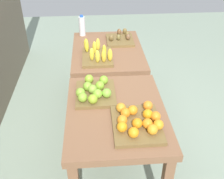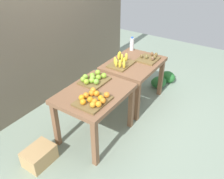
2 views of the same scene
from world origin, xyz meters
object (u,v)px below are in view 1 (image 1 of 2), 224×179
(display_table_right, at_px, (108,58))
(apple_bin, at_px, (94,91))
(display_table_left, at_px, (116,121))
(orange_bin, at_px, (138,121))
(kiwi_bin, at_px, (120,39))
(watermelon_pile, at_px, (121,64))
(banana_crate, at_px, (97,54))
(water_bottle, at_px, (82,26))

(display_table_right, height_order, apple_bin, apple_bin)
(display_table_left, xyz_separation_m, apple_bin, (0.21, 0.17, 0.16))
(display_table_left, bearing_deg, orange_bin, -145.00)
(kiwi_bin, height_order, watermelon_pile, kiwi_bin)
(orange_bin, bearing_deg, watermelon_pile, -3.10)
(banana_crate, height_order, kiwi_bin, banana_crate)
(watermelon_pile, bearing_deg, display_table_right, 162.81)
(display_table_left, relative_size, kiwi_bin, 2.83)
(display_table_left, bearing_deg, display_table_right, 0.00)
(display_table_left, xyz_separation_m, banana_crate, (0.90, 0.12, 0.16))
(orange_bin, height_order, apple_bin, apple_bin)
(display_table_left, bearing_deg, water_bottle, 10.59)
(kiwi_bin, bearing_deg, banana_crate, 146.00)
(apple_bin, distance_m, kiwi_bin, 1.17)
(apple_bin, distance_m, banana_crate, 0.69)
(apple_bin, xyz_separation_m, water_bottle, (1.34, 0.12, 0.08))
(display_table_right, relative_size, orange_bin, 2.36)
(kiwi_bin, relative_size, water_bottle, 1.42)
(display_table_left, bearing_deg, watermelon_pile, -7.53)
(display_table_left, relative_size, water_bottle, 4.03)
(orange_bin, height_order, water_bottle, water_bottle)
(display_table_left, height_order, kiwi_bin, kiwi_bin)
(orange_bin, xyz_separation_m, watermelon_pile, (2.16, -0.12, -0.70))
(display_table_right, xyz_separation_m, kiwi_bin, (0.22, -0.17, 0.14))
(display_table_right, relative_size, kiwi_bin, 2.83)
(orange_bin, relative_size, watermelon_pile, 0.67)
(orange_bin, height_order, banana_crate, banana_crate)
(banana_crate, bearing_deg, display_table_left, -172.16)
(display_table_right, relative_size, banana_crate, 2.36)
(display_table_right, height_order, kiwi_bin, kiwi_bin)
(water_bottle, distance_m, watermelon_pile, 1.04)
(orange_bin, distance_m, water_bottle, 1.81)
(display_table_left, height_order, water_bottle, water_bottle)
(display_table_left, relative_size, orange_bin, 2.36)
(banana_crate, height_order, water_bottle, water_bottle)
(watermelon_pile, bearing_deg, kiwi_bin, 171.73)
(orange_bin, xyz_separation_m, kiwi_bin, (1.54, -0.03, -0.02))
(apple_bin, distance_m, watermelon_pile, 1.93)
(display_table_right, bearing_deg, kiwi_bin, -38.00)
(orange_bin, relative_size, kiwi_bin, 1.20)
(apple_bin, bearing_deg, watermelon_pile, -13.78)
(banana_crate, relative_size, watermelon_pile, 0.67)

